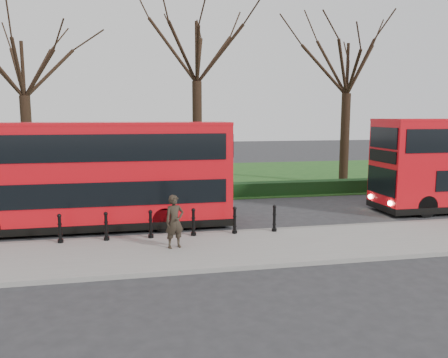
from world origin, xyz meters
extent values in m
plane|color=#28282B|center=(0.00, 0.00, 0.00)|extent=(120.00, 120.00, 0.00)
cube|color=gray|center=(0.00, -3.00, 0.07)|extent=(60.00, 4.00, 0.15)
cube|color=slate|center=(0.00, -1.00, 0.07)|extent=(60.00, 0.25, 0.16)
cube|color=#1C4918|center=(0.00, 15.00, 0.03)|extent=(60.00, 18.00, 0.06)
cube|color=black|center=(0.00, 6.80, 0.40)|extent=(60.00, 0.90, 0.80)
cube|color=yellow|center=(0.00, -0.70, 0.01)|extent=(60.00, 0.10, 0.01)
cube|color=yellow|center=(0.00, -0.50, 0.01)|extent=(60.00, 0.10, 0.01)
cylinder|color=black|center=(-8.00, 10.00, 2.88)|extent=(0.60, 0.60, 5.77)
cylinder|color=black|center=(2.00, 10.00, 3.36)|extent=(0.60, 0.60, 6.73)
cylinder|color=black|center=(12.00, 10.00, 3.05)|extent=(0.60, 0.60, 6.10)
cylinder|color=black|center=(-4.51, -1.35, 0.65)|extent=(0.15, 0.15, 1.00)
cylinder|color=black|center=(-2.92, -1.35, 0.65)|extent=(0.15, 0.15, 1.00)
cylinder|color=black|center=(-1.33, -1.35, 0.65)|extent=(0.15, 0.15, 1.00)
cylinder|color=black|center=(0.25, -1.35, 0.65)|extent=(0.15, 0.15, 1.00)
cylinder|color=black|center=(1.84, -1.35, 0.65)|extent=(0.15, 0.15, 1.00)
cylinder|color=black|center=(3.43, -1.35, 0.65)|extent=(0.15, 0.15, 1.00)
cube|color=red|center=(-3.41, 1.05, 2.36)|extent=(10.91, 2.48, 4.02)
cube|color=black|center=(-3.41, 1.05, 0.30)|extent=(10.93, 2.50, 0.30)
cube|color=black|center=(-2.62, -0.20, 1.64)|extent=(8.73, 0.04, 0.94)
cube|color=black|center=(-3.41, -0.20, 3.42)|extent=(10.31, 0.04, 1.04)
cylinder|color=black|center=(-7.28, 2.14, 0.50)|extent=(0.99, 0.30, 0.99)
cylinder|color=black|center=(-0.74, -0.04, 0.50)|extent=(0.99, 0.30, 0.99)
cylinder|color=black|center=(-0.74, 2.14, 0.50)|extent=(0.99, 0.30, 0.99)
cube|color=black|center=(9.56, 1.29, 2.75)|extent=(0.06, 2.24, 0.56)
cylinder|color=black|center=(11.21, 0.17, 0.51)|extent=(1.02, 0.31, 1.02)
cylinder|color=black|center=(11.21, 2.41, 0.51)|extent=(1.02, 0.31, 1.02)
imported|color=#2B241B|center=(-0.57, -2.73, 1.06)|extent=(0.77, 0.62, 1.83)
camera|label=1|loc=(-1.77, -17.25, 4.64)|focal=35.00mm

